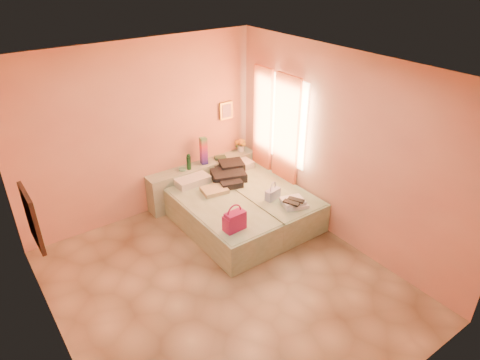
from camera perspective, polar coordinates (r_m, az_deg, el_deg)
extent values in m
plane|color=tan|center=(5.82, -2.00, -13.71)|extent=(4.50, 4.50, 0.00)
cube|color=#E4A079|center=(6.79, -12.96, 6.13)|extent=(4.00, 0.02, 2.80)
cube|color=#E4A079|center=(4.41, -24.72, -9.31)|extent=(0.02, 4.50, 2.80)
cube|color=#E4A079|center=(6.19, 13.34, 3.81)|extent=(0.02, 4.50, 2.80)
cube|color=white|center=(4.44, -2.63, 14.03)|extent=(4.00, 4.50, 0.02)
cube|color=#F9D79A|center=(6.94, 5.65, 8.12)|extent=(0.02, 1.10, 1.40)
cube|color=#F4693A|center=(6.94, 6.07, 4.99)|extent=(0.05, 0.55, 2.20)
cube|color=#F4693A|center=(7.36, 2.98, 6.53)|extent=(0.05, 0.45, 2.20)
cube|color=black|center=(4.64, -26.02, -4.62)|extent=(0.04, 0.50, 0.60)
cube|color=#B09B3A|center=(7.43, -1.88, 9.24)|extent=(0.25, 0.04, 0.30)
cube|color=#9DAD8D|center=(7.52, -4.85, -0.02)|extent=(2.05, 0.30, 0.65)
cube|color=#9FBA96|center=(6.62, -2.83, -5.05)|extent=(0.90, 2.00, 0.50)
cube|color=#9FBA96|center=(7.07, 3.28, -2.67)|extent=(0.90, 2.00, 0.50)
cylinder|color=#143920|center=(7.14, -6.85, 2.38)|extent=(0.09, 0.09, 0.26)
cube|color=#9E134E|center=(7.27, -4.87, 3.89)|extent=(0.12, 0.12, 0.47)
cylinder|color=#529674|center=(7.17, -7.70, 1.40)|extent=(0.15, 0.15, 0.03)
cube|color=#223F2B|center=(7.52, -2.65, 3.00)|extent=(0.24, 0.21, 0.03)
cube|color=silver|center=(7.74, 0.10, 4.83)|extent=(0.29, 0.29, 0.28)
cube|color=#9E134E|center=(5.85, -0.75, -5.43)|extent=(0.31, 0.18, 0.28)
cube|color=tan|center=(6.78, -3.43, -1.35)|extent=(0.43, 0.37, 0.07)
cube|color=black|center=(7.14, -1.22, 0.87)|extent=(0.75, 0.75, 0.18)
cube|color=#41569D|center=(6.58, 4.38, -1.89)|extent=(0.27, 0.15, 0.16)
cube|color=silver|center=(6.47, 7.29, -2.99)|extent=(0.43, 0.40, 0.10)
cube|color=black|center=(6.37, 7.23, -2.87)|extent=(0.26, 0.29, 0.03)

